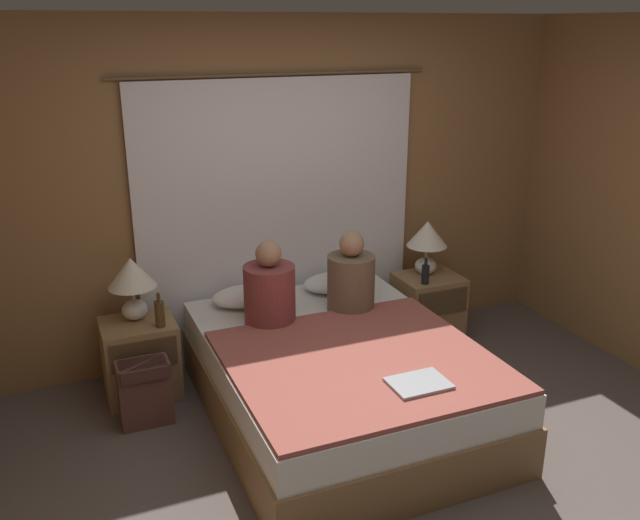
{
  "coord_description": "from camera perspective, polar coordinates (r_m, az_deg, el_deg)",
  "views": [
    {
      "loc": [
        -1.6,
        -2.71,
        2.42
      ],
      "look_at": [
        0.0,
        1.1,
        0.98
      ],
      "focal_mm": 38.0,
      "sensor_mm": 36.0,
      "label": 1
    }
  ],
  "objects": [
    {
      "name": "nightstand_left",
      "position": [
        4.81,
        -14.86,
        -8.02
      ],
      "size": [
        0.48,
        0.43,
        0.54
      ],
      "color": "#937047",
      "rests_on": "ground_plane"
    },
    {
      "name": "person_right_in_bed",
      "position": [
        4.69,
        2.63,
        -1.6
      ],
      "size": [
        0.33,
        0.33,
        0.57
      ],
      "color": "brown",
      "rests_on": "bed"
    },
    {
      "name": "blanket_on_bed",
      "position": [
        4.04,
        3.38,
        -8.48
      ],
      "size": [
        1.52,
        1.43,
        0.03
      ],
      "color": "#994C42",
      "rests_on": "bed"
    },
    {
      "name": "person_left_in_bed",
      "position": [
        4.48,
        -4.28,
        -2.62
      ],
      "size": [
        0.34,
        0.34,
        0.58
      ],
      "color": "brown",
      "rests_on": "bed"
    },
    {
      "name": "ground_plane",
      "position": [
        3.97,
        6.48,
        -18.45
      ],
      "size": [
        16.0,
        16.0,
        0.0
      ],
      "primitive_type": "plane",
      "color": "#564C47"
    },
    {
      "name": "lamp_left",
      "position": [
        4.65,
        -15.57,
        -1.52
      ],
      "size": [
        0.32,
        0.32,
        0.44
      ],
      "color": "silver",
      "rests_on": "nightstand_left"
    },
    {
      "name": "beer_bottle_on_right_stand",
      "position": [
        5.23,
        8.86,
        -1.16
      ],
      "size": [
        0.06,
        0.06,
        0.21
      ],
      "color": "black",
      "rests_on": "nightstand_right"
    },
    {
      "name": "wall_back",
      "position": [
        5.06,
        -3.71,
        5.83
      ],
      "size": [
        4.74,
        0.06,
        2.5
      ],
      "color": "olive",
      "rests_on": "ground_plane"
    },
    {
      "name": "laptop_on_bed",
      "position": [
        3.8,
        8.31,
        -10.24
      ],
      "size": [
        0.32,
        0.24,
        0.02
      ],
      "color": "#9EA0A5",
      "rests_on": "blanket_on_bed"
    },
    {
      "name": "nightstand_right",
      "position": [
        5.51,
        9.06,
        -3.98
      ],
      "size": [
        0.48,
        0.43,
        0.54
      ],
      "color": "#937047",
      "rests_on": "ground_plane"
    },
    {
      "name": "beer_bottle_on_left_stand",
      "position": [
        4.56,
        -13.35,
        -4.39
      ],
      "size": [
        0.07,
        0.07,
        0.24
      ],
      "color": "#513819",
      "rests_on": "nightstand_left"
    },
    {
      "name": "pillow_right",
      "position": [
        5.09,
        1.38,
        -1.89
      ],
      "size": [
        0.51,
        0.35,
        0.12
      ],
      "color": "white",
      "rests_on": "bed"
    },
    {
      "name": "pillow_left",
      "position": [
        4.86,
        -6.14,
        -3.02
      ],
      "size": [
        0.51,
        0.35,
        0.12
      ],
      "color": "white",
      "rests_on": "bed"
    },
    {
      "name": "lamp_right",
      "position": [
        5.37,
        9.01,
        1.77
      ],
      "size": [
        0.32,
        0.32,
        0.44
      ],
      "color": "silver",
      "rests_on": "nightstand_right"
    },
    {
      "name": "bed",
      "position": [
        4.41,
        1.59,
        -10.06
      ],
      "size": [
        1.58,
        2.08,
        0.53
      ],
      "color": "olive",
      "rests_on": "ground_plane"
    },
    {
      "name": "curtain_panel",
      "position": [
        5.06,
        -3.43,
        3.47
      ],
      "size": [
        2.32,
        0.02,
        2.1
      ],
      "color": "white",
      "rests_on": "ground_plane"
    },
    {
      "name": "backpack_on_floor",
      "position": [
        4.49,
        -14.56,
        -10.48
      ],
      "size": [
        0.32,
        0.21,
        0.43
      ],
      "color": "brown",
      "rests_on": "ground_plane"
    }
  ]
}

